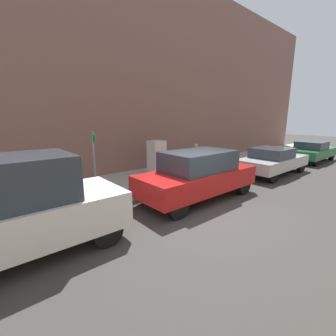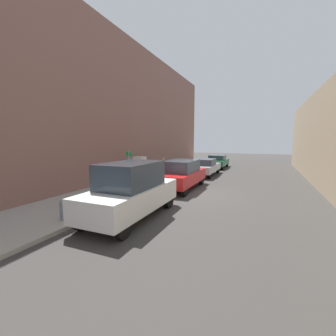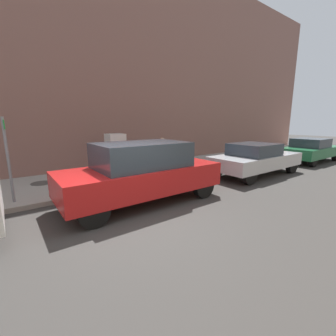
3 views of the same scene
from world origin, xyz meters
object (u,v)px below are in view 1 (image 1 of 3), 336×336
Objects in this scene: street_sign_post at (95,163)px; parked_sedan_silver at (273,160)px; pedestrian_walking_far at (196,157)px; parked_sedan_green at (312,151)px; parked_suv_red at (198,174)px; discarded_refrigerator at (157,158)px; parked_van_white at (6,211)px; trash_bag at (171,167)px.

street_sign_post reaches higher than parked_sedan_silver.
street_sign_post is 5.48m from pedestrian_walking_far.
pedestrian_walking_far is at bearing -104.28° from parked_sedan_green.
pedestrian_walking_far is 3.28m from parked_suv_red.
street_sign_post is 0.53× the size of parked_sedan_green.
discarded_refrigerator reaches higher than pedestrian_walking_far.
parked_van_white reaches higher than discarded_refrigerator.
street_sign_post is 3.61m from parked_suv_red.
parked_suv_red is at bearing -90.00° from parked_sedan_green.
discarded_refrigerator is at bearing -88.55° from trash_bag.
street_sign_post is at bearing -67.22° from discarded_refrigerator.
parked_suv_red is (2.31, -2.33, -0.09)m from pedestrian_walking_far.
parked_suv_red is (0.00, 5.69, -0.16)m from parked_van_white.
trash_bag is at bearing -108.99° from parked_sedan_green.
parked_sedan_green is (3.37, 9.80, 0.28)m from trash_bag.
parked_van_white is 5.69m from parked_suv_red.
parked_sedan_silver is 1.04× the size of parked_sedan_green.
discarded_refrigerator is 6.11m from parked_sedan_silver.
trash_bag is at bearing 91.45° from discarded_refrigerator.
discarded_refrigerator is at bearing -80.23° from pedestrian_walking_far.
parked_van_white is 11.45m from parked_sedan_silver.
discarded_refrigerator is 0.37× the size of parked_sedan_silver.
pedestrian_walking_far reaches higher than parked_sedan_green.
pedestrian_walking_far is at bearing 58.19° from discarded_refrigerator.
trash_bag is (-1.60, 4.70, -1.03)m from street_sign_post.
parked_van_white reaches higher than parked_sedan_silver.
parked_sedan_green is (3.35, 10.74, -0.28)m from discarded_refrigerator.
street_sign_post is 9.06m from parked_sedan_silver.
parked_suv_red reaches higher than trash_bag.
parked_van_white reaches higher than parked_suv_red.
parked_sedan_green is at bearing 72.69° from discarded_refrigerator.
parked_sedan_silver is (0.00, 11.45, -0.33)m from parked_van_white.
discarded_refrigerator is 1.10m from trash_bag.
parked_van_white reaches higher than trash_bag.
parked_van_white is at bearing -65.19° from trash_bag.
street_sign_post is at bearing -119.70° from parked_suv_red.
street_sign_post reaches higher than pedestrian_walking_far.
parked_suv_red is 11.40m from parked_sedan_green.
discarded_refrigerator is 2.95× the size of trash_bag.
parked_van_white is (2.31, -8.03, 0.06)m from pedestrian_walking_far.
street_sign_post is at bearing 124.34° from parked_van_white.
parked_sedan_silver is (3.35, 5.10, -0.25)m from discarded_refrigerator.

